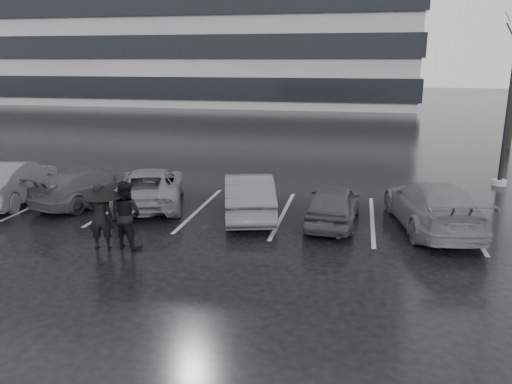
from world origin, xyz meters
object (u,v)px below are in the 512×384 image
object	(u,v)px
car_east	(432,205)
pedestrian_left	(100,217)
pedestrian_right	(126,215)
car_west_a	(248,195)
car_west_c	(90,185)
car_west_d	(11,182)
car_main	(333,204)
car_west_b	(151,187)

from	to	relation	value
car_east	pedestrian_left	distance (m)	9.33
pedestrian_left	pedestrian_right	size ratio (longest dim) A/B	0.97
pedestrian_right	car_west_a	bearing A→B (deg)	-113.58
car_west_c	car_west_d	distance (m)	2.73
pedestrian_right	car_west_d	bearing A→B (deg)	-14.67
car_west_c	pedestrian_right	xyz separation A→B (m)	(3.16, -3.68, 0.29)
car_east	car_main	bearing A→B (deg)	-6.81
car_main	pedestrian_right	xyz separation A→B (m)	(-5.18, -3.09, 0.29)
car_west_b	pedestrian_right	xyz separation A→B (m)	(1.01, -3.88, 0.27)
pedestrian_left	car_main	bearing A→B (deg)	-165.29
car_west_c	car_west_d	bearing A→B (deg)	29.30
car_east	pedestrian_right	world-z (taller)	pedestrian_right
car_main	pedestrian_left	size ratio (longest dim) A/B	2.05
car_main	pedestrian_left	xyz separation A→B (m)	(-5.81, -3.30, 0.26)
car_main	pedestrian_left	world-z (taller)	pedestrian_left
pedestrian_left	car_west_c	bearing A→B (deg)	-71.73
car_west_a	car_west_c	xyz separation A→B (m)	(-5.69, 0.38, -0.07)
car_west_a	car_west_d	bearing A→B (deg)	-14.43
car_main	pedestrian_right	world-z (taller)	pedestrian_right
car_east	pedestrian_left	bearing A→B (deg)	11.65
car_west_b	car_west_d	distance (m)	4.89
car_west_a	pedestrian_left	xyz separation A→B (m)	(-3.15, -3.51, 0.18)
car_west_c	pedestrian_left	size ratio (longest dim) A/B	2.43
car_main	car_west_a	distance (m)	2.67
car_west_b	car_main	bearing A→B (deg)	155.00
car_west_d	car_west_a	bearing A→B (deg)	169.28
pedestrian_left	car_east	bearing A→B (deg)	-173.07
car_main	pedestrian_left	bearing A→B (deg)	33.15
car_main	pedestrian_left	distance (m)	6.68
car_main	car_west_a	world-z (taller)	car_west_a
car_west_b	car_east	bearing A→B (deg)	158.33
car_west_c	pedestrian_left	xyz separation A→B (m)	(2.54, -3.89, 0.26)
car_east	pedestrian_right	size ratio (longest dim) A/B	2.67
car_east	car_west_d	bearing A→B (deg)	-9.85
car_west_a	pedestrian_right	xyz separation A→B (m)	(-2.53, -3.30, 0.21)
car_main	car_west_b	xyz separation A→B (m)	(-6.19, 0.79, 0.02)
car_west_d	pedestrian_left	world-z (taller)	pedestrian_left
car_west_b	car_west_c	world-z (taller)	car_west_b
car_west_d	pedestrian_right	size ratio (longest dim) A/B	2.46
car_west_b	pedestrian_right	world-z (taller)	pedestrian_right
pedestrian_left	car_west_d	bearing A→B (deg)	-47.86
car_main	pedestrian_right	bearing A→B (deg)	34.33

